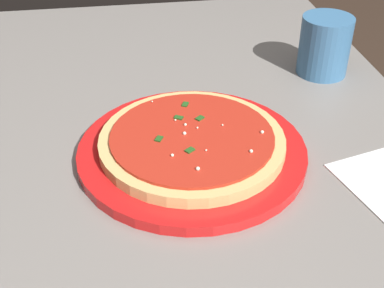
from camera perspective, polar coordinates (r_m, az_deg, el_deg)
The scene contains 4 objects.
restaurant_table at distance 0.81m, azimuth -3.54°, elevation -7.19°, with size 1.12×0.81×0.72m.
serving_plate at distance 0.70m, azimuth 0.00°, elevation -0.83°, with size 0.31×0.31×0.02m, color red.
pizza at distance 0.69m, azimuth 0.00°, elevation 0.32°, with size 0.25×0.25×0.02m.
cup_tall_drink at distance 0.92m, azimuth 14.38°, elevation 10.43°, with size 0.09×0.09×0.10m, color teal.
Camera 1 is at (0.60, -0.04, 1.14)m, focal length 48.48 mm.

